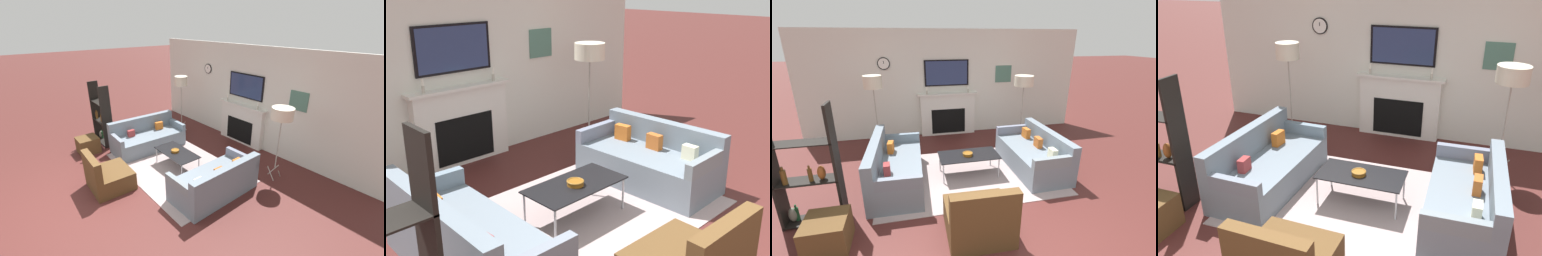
# 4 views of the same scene
# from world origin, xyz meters

# --- Properties ---
(fireplace_wall) EXTENTS (7.24, 0.28, 2.70)m
(fireplace_wall) POSITION_xyz_m (0.00, 4.60, 1.23)
(fireplace_wall) COLOR silver
(fireplace_wall) RESTS_ON ground_plane
(area_rug) EXTENTS (3.29, 2.15, 0.01)m
(area_rug) POSITION_xyz_m (0.00, 2.21, 0.01)
(area_rug) COLOR gray
(area_rug) RESTS_ON ground_plane
(couch_left) EXTENTS (0.90, 1.92, 0.82)m
(couch_left) POSITION_xyz_m (-1.35, 2.22, 0.29)
(couch_left) COLOR slate
(couch_left) RESTS_ON ground_plane
(couch_right) EXTENTS (0.88, 1.77, 0.77)m
(couch_right) POSITION_xyz_m (1.34, 2.21, 0.28)
(couch_right) COLOR slate
(couch_right) RESTS_ON ground_plane
(armchair) EXTENTS (0.87, 0.83, 0.82)m
(armchair) POSITION_xyz_m (-0.23, 0.63, 0.26)
(armchair) COLOR #53391D
(armchair) RESTS_ON ground_plane
(coffee_table) EXTENTS (1.12, 0.57, 0.41)m
(coffee_table) POSITION_xyz_m (0.01, 2.22, 0.39)
(coffee_table) COLOR black
(coffee_table) RESTS_ON ground_plane
(decorative_bowl) EXTENTS (0.19, 0.19, 0.06)m
(decorative_bowl) POSITION_xyz_m (-0.01, 2.20, 0.45)
(decorative_bowl) COLOR brown
(decorative_bowl) RESTS_ON coffee_table
(floor_lamp_left) EXTENTS (0.38, 0.38, 1.75)m
(floor_lamp_left) POSITION_xyz_m (-1.72, 3.67, 1.58)
(floor_lamp_left) COLOR #9E998E
(floor_lamp_left) RESTS_ON ground_plane
(floor_lamp_right) EXTENTS (0.45, 0.45, 1.64)m
(floor_lamp_right) POSITION_xyz_m (1.72, 3.67, 1.49)
(floor_lamp_right) COLOR #9E998E
(floor_lamp_right) RESTS_ON ground_plane
(shelf_unit) EXTENTS (0.81, 0.28, 1.72)m
(shelf_unit) POSITION_xyz_m (-2.44, 1.41, 0.76)
(shelf_unit) COLOR black
(shelf_unit) RESTS_ON ground_plane
(ottoman) EXTENTS (0.51, 0.51, 0.41)m
(ottoman) POSITION_xyz_m (-2.13, 0.85, 0.21)
(ottoman) COLOR #53391D
(ottoman) RESTS_ON ground_plane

